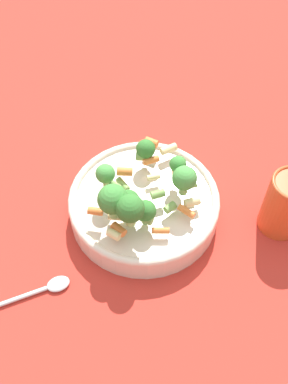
% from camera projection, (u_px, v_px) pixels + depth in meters
% --- Properties ---
extents(ground_plane, '(3.00, 3.00, 0.00)m').
position_uv_depth(ground_plane, '(144.00, 213.00, 0.78)').
color(ground_plane, '#B72D23').
extents(bowl, '(0.25, 0.25, 0.05)m').
position_uv_depth(bowl, '(144.00, 204.00, 0.76)').
color(bowl, beige).
rests_on(bowl, ground_plane).
extents(pasta_salad, '(0.18, 0.21, 0.08)m').
position_uv_depth(pasta_salad, '(140.00, 191.00, 0.69)').
color(pasta_salad, '#8CB766').
rests_on(pasta_salad, bowl).
extents(cup, '(0.07, 0.07, 0.12)m').
position_uv_depth(cup, '(286.00, 203.00, 0.72)').
color(cup, '#CC4C23').
rests_on(cup, ground_plane).
extents(spoon, '(0.18, 0.08, 0.01)m').
position_uv_depth(spoon, '(33.00, 293.00, 0.69)').
color(spoon, silver).
rests_on(spoon, ground_plane).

